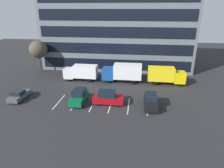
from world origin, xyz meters
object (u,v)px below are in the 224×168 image
object	(u,v)px
box_truck_white	(81,72)
suv_forest	(79,96)
suv_black	(151,101)
sedan_charcoal	(19,95)
bare_tree	(38,49)
suv_maroon	(108,98)
box_truck_yellow_all	(166,75)
box_truck_blue	(123,72)

from	to	relation	value
box_truck_white	suv_forest	size ratio (longest dim) A/B	1.48
suv_black	sedan_charcoal	distance (m)	21.28
sedan_charcoal	suv_forest	bearing A→B (deg)	1.25
box_truck_white	bare_tree	xyz separation A→B (m)	(-10.85, 3.94, 3.60)
box_truck_white	bare_tree	world-z (taller)	bare_tree
box_truck_white	suv_maroon	distance (m)	12.29
sedan_charcoal	box_truck_yellow_all	bearing A→B (deg)	22.99
sedan_charcoal	bare_tree	world-z (taller)	bare_tree
box_truck_white	suv_black	bearing A→B (deg)	-37.11
bare_tree	box_truck_white	bearing A→B (deg)	-19.96
box_truck_blue	bare_tree	bearing A→B (deg)	169.05
suv_maroon	suv_forest	world-z (taller)	suv_maroon
suv_forest	bare_tree	size ratio (longest dim) A/B	0.64
suv_forest	box_truck_blue	bearing A→B (deg)	59.62
suv_forest	box_truck_white	bearing A→B (deg)	103.76
box_truck_white	bare_tree	distance (m)	12.09
box_truck_white	suv_maroon	xyz separation A→B (m)	(7.10, -10.00, -0.78)
box_truck_yellow_all	suv_maroon	size ratio (longest dim) A/B	1.52
bare_tree	suv_forest	bearing A→B (deg)	-46.52
box_truck_blue	bare_tree	distance (m)	20.01
box_truck_blue	box_truck_white	size ratio (longest dim) A/B	1.15
box_truck_yellow_all	suv_maroon	xyz separation A→B (m)	(-9.88, -10.10, -0.85)
suv_black	box_truck_yellow_all	bearing A→B (deg)	72.28
suv_black	sedan_charcoal	world-z (taller)	suv_black
suv_forest	box_truck_yellow_all	bearing A→B (deg)	35.16
suv_maroon	box_truck_blue	bearing A→B (deg)	82.07
box_truck_blue	suv_maroon	size ratio (longest dim) A/B	1.68
suv_black	suv_maroon	size ratio (longest dim) A/B	0.97
suv_black	suv_maroon	world-z (taller)	suv_maroon
suv_maroon	box_truck_yellow_all	bearing A→B (deg)	45.63
box_truck_blue	box_truck_yellow_all	distance (m)	8.47
suv_maroon	suv_forest	xyz separation A→B (m)	(-4.62, -0.11, -0.01)
box_truck_yellow_all	sedan_charcoal	world-z (taller)	box_truck_yellow_all
suv_black	sedan_charcoal	size ratio (longest dim) A/B	1.05
box_truck_white	box_truck_blue	bearing A→B (deg)	1.30
suv_maroon	sedan_charcoal	distance (m)	14.73
bare_tree	box_truck_yellow_all	bearing A→B (deg)	-7.85
box_truck_white	suv_forest	xyz separation A→B (m)	(2.48, -10.11, -0.79)
box_truck_blue	suv_black	distance (m)	11.75
box_truck_white	suv_maroon	bearing A→B (deg)	-54.62
box_truck_white	suv_maroon	size ratio (longest dim) A/B	1.46
box_truck_blue	suv_forest	world-z (taller)	box_truck_blue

